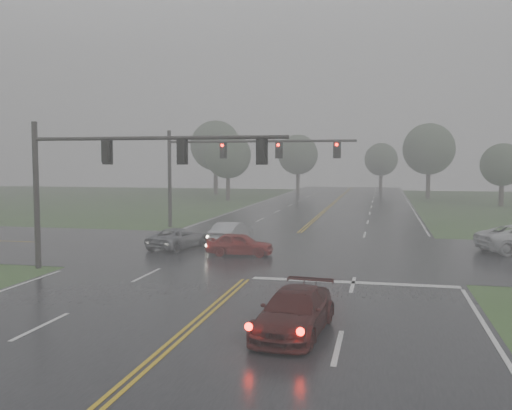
% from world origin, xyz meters
% --- Properties ---
extents(main_road, '(18.00, 160.00, 0.02)m').
position_xyz_m(main_road, '(0.00, 20.00, 0.00)').
color(main_road, black).
rests_on(main_road, ground).
extents(cross_street, '(120.00, 14.00, 0.02)m').
position_xyz_m(cross_street, '(0.00, 22.00, 0.00)').
color(cross_street, black).
rests_on(cross_street, ground).
extents(stop_bar, '(8.50, 0.50, 0.01)m').
position_xyz_m(stop_bar, '(4.50, 14.40, 0.00)').
color(stop_bar, silver).
rests_on(stop_bar, ground).
extents(sedan_maroon, '(2.23, 4.58, 1.28)m').
position_xyz_m(sedan_maroon, '(3.16, 6.98, 0.00)').
color(sedan_maroon, '#360B09').
rests_on(sedan_maroon, ground).
extents(sedan_red, '(3.63, 1.59, 1.22)m').
position_xyz_m(sedan_red, '(-1.75, 19.99, 0.00)').
color(sedan_red, maroon).
rests_on(sedan_red, ground).
extents(sedan_silver, '(1.85, 4.22, 1.35)m').
position_xyz_m(sedan_silver, '(-3.25, 23.88, 0.00)').
color(sedan_silver, '#A3A5AA').
rests_on(sedan_silver, ground).
extents(car_grey, '(2.98, 4.60, 1.18)m').
position_xyz_m(car_grey, '(-5.81, 21.65, 0.00)').
color(car_grey, slate).
rests_on(car_grey, ground).
extents(signal_gantry_near, '(12.09, 0.30, 6.87)m').
position_xyz_m(signal_gantry_near, '(-6.50, 14.54, 4.82)').
color(signal_gantry_near, black).
rests_on(signal_gantry_near, ground).
extents(signal_gantry_far, '(14.16, 0.37, 7.33)m').
position_xyz_m(signal_gantry_far, '(-5.76, 31.70, 5.18)').
color(signal_gantry_far, black).
rests_on(signal_gantry_far, ground).
extents(tree_nw_a, '(5.90, 5.90, 8.66)m').
position_xyz_m(tree_nw_a, '(-13.58, 60.85, 5.70)').
color(tree_nw_a, '#372B23').
rests_on(tree_nw_a, ground).
extents(tree_ne_a, '(6.80, 6.80, 9.98)m').
position_xyz_m(tree_ne_a, '(11.57, 69.53, 6.56)').
color(tree_ne_a, '#372B23').
rests_on(tree_ne_a, ground).
extents(tree_n_mid, '(6.15, 6.15, 9.03)m').
position_xyz_m(tree_n_mid, '(-7.09, 77.88, 5.94)').
color(tree_n_mid, '#372B23').
rests_on(tree_n_mid, ground).
extents(tree_e_near, '(4.75, 4.75, 6.98)m').
position_xyz_m(tree_e_near, '(18.59, 58.50, 4.58)').
color(tree_e_near, '#372B23').
rests_on(tree_e_near, ground).
extents(tree_nw_b, '(7.52, 7.52, 11.05)m').
position_xyz_m(tree_nw_b, '(-18.88, 73.22, 7.27)').
color(tree_nw_b, '#372B23').
rests_on(tree_nw_b, ground).
extents(tree_n_far, '(5.41, 5.41, 7.94)m').
position_xyz_m(tree_n_far, '(5.38, 86.91, 5.22)').
color(tree_n_far, '#372B23').
rests_on(tree_n_far, ground).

